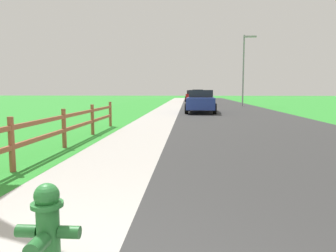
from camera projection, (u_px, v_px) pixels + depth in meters
name	position (u px, v px, depth m)	size (l,w,h in m)	color
ground_plane	(181.00, 108.00, 26.73)	(120.00, 120.00, 0.00)	green
road_asphalt	(221.00, 107.00, 28.50)	(7.00, 66.00, 0.01)	#313131
curb_concrete	(148.00, 107.00, 28.91)	(6.00, 66.00, 0.01)	#ACA7A1
grass_verge	(131.00, 107.00, 29.00)	(5.00, 66.00, 0.00)	green
fire_hydrant	(47.00, 228.00, 2.65)	(0.54, 0.44, 0.74)	#287233
rail_fence	(42.00, 131.00, 7.10)	(0.11, 12.58, 1.02)	brown
parked_suv_blue	(201.00, 101.00, 21.69)	(2.14, 4.92, 1.51)	navy
parked_car_white	(203.00, 98.00, 32.49)	(2.24, 4.88, 1.50)	white
parked_car_red	(194.00, 96.00, 42.28)	(2.26, 4.94, 1.48)	maroon
parked_car_beige	(198.00, 95.00, 49.55)	(2.07, 4.25, 1.59)	#C6B793
street_lamp	(245.00, 64.00, 29.40)	(1.17, 0.20, 6.46)	gray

